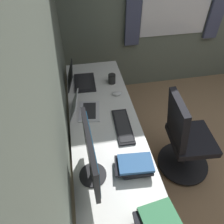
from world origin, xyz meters
TOP-DOWN VIEW (x-y plane):
  - wall_back at (0.00, 2.03)m, footprint 4.41×0.10m
  - desk at (0.34, 1.65)m, footprint 2.30×0.63m
  - drawer_pedestal at (0.38, 1.67)m, footprint 0.40×0.51m
  - monitor_primary at (-0.07, 1.81)m, footprint 0.53×0.20m
  - laptop_leftmost at (1.08, 1.83)m, footprint 0.36×0.31m
  - laptop_left at (0.61, 1.82)m, footprint 0.32×0.31m
  - keyboard_main at (0.36, 1.49)m, footprint 0.42×0.15m
  - mouse_main at (0.81, 1.46)m, footprint 0.06×0.10m
  - book_stack_near at (-0.07, 1.50)m, footprint 0.21×0.30m
  - book_stack_far at (-0.50, 1.48)m, footprint 0.27×0.28m
  - coffee_mug at (1.03, 1.47)m, footprint 0.12×0.08m
  - office_chair at (0.30, 0.86)m, footprint 0.56×0.57m

SIDE VIEW (x-z plane):
  - drawer_pedestal at x=0.38m, z-range 0.00..0.69m
  - office_chair at x=0.30m, z-range -0.03..0.94m
  - desk at x=0.34m, z-range 0.30..1.03m
  - keyboard_main at x=0.36m, z-range 0.73..0.75m
  - mouse_main at x=0.81m, z-range 0.73..0.76m
  - book_stack_near at x=-0.07m, z-range 0.73..0.81m
  - laptop_left at x=0.61m, z-range 0.68..0.87m
  - book_stack_far at x=-0.50m, z-range 0.73..0.83m
  - laptop_leftmost at x=1.08m, z-range 0.67..0.89m
  - coffee_mug at x=1.03m, z-range 0.73..0.84m
  - monitor_primary at x=-0.07m, z-range 0.76..1.21m
  - wall_back at x=0.00m, z-range 0.00..2.60m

